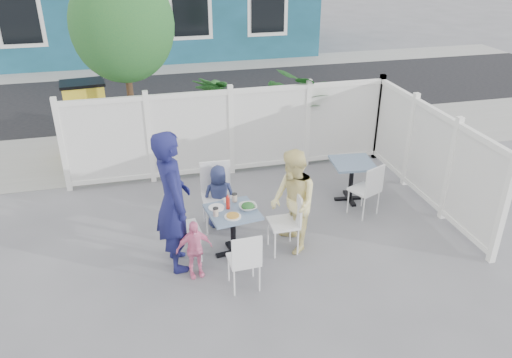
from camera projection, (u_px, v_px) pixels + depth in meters
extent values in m
plane|color=slate|center=(258.00, 243.00, 7.27)|extent=(80.00, 80.00, 0.00)
cube|color=gray|center=(214.00, 145.00, 10.56)|extent=(24.00, 2.60, 0.01)
cube|color=black|center=(192.00, 94.00, 13.77)|extent=(24.00, 5.00, 0.01)
cube|color=gray|center=(180.00, 67.00, 16.46)|extent=(24.00, 1.60, 0.01)
cube|color=black|center=(78.00, 19.00, 15.46)|extent=(1.20, 0.04, 1.40)
cube|color=black|center=(206.00, 14.00, 16.32)|extent=(1.20, 0.04, 1.40)
cube|color=white|center=(231.00, 132.00, 9.00)|extent=(5.80, 0.04, 1.40)
cube|color=white|center=(230.00, 92.00, 8.67)|extent=(5.86, 0.08, 0.08)
cube|color=white|center=(232.00, 169.00, 9.34)|extent=(5.86, 0.08, 0.12)
cube|color=white|center=(429.00, 155.00, 8.06)|extent=(0.04, 3.60, 1.40)
cube|color=white|center=(436.00, 112.00, 7.73)|extent=(0.08, 3.66, 0.08)
cube|color=white|center=(422.00, 196.00, 8.41)|extent=(0.08, 3.66, 0.12)
cylinder|color=#382316|center=(131.00, 103.00, 9.25)|extent=(0.12, 0.12, 2.40)
ellipsoid|color=#1B5627|center=(122.00, 26.00, 8.62)|extent=(1.80, 1.62, 1.98)
cube|color=gold|center=(88.00, 120.00, 9.89)|extent=(0.82, 0.62, 1.42)
imported|color=#1B5627|center=(219.00, 118.00, 9.58)|extent=(1.32, 1.32, 1.68)
imported|color=#1B5627|center=(306.00, 110.00, 9.84)|extent=(1.90, 2.01, 1.78)
cube|color=slate|center=(233.00, 212.00, 6.74)|extent=(0.74, 0.74, 0.04)
cylinder|color=black|center=(233.00, 233.00, 6.89)|extent=(0.08, 0.08, 0.64)
cube|color=black|center=(234.00, 252.00, 7.03)|extent=(0.52, 0.15, 0.04)
cube|color=black|center=(234.00, 252.00, 7.03)|extent=(0.15, 0.52, 0.04)
cube|color=slate|center=(353.00, 163.00, 8.14)|extent=(0.73, 0.73, 0.04)
cylinder|color=black|center=(351.00, 181.00, 8.29)|extent=(0.08, 0.08, 0.64)
cube|color=black|center=(349.00, 198.00, 8.43)|extent=(0.52, 0.13, 0.04)
cube|color=black|center=(349.00, 198.00, 8.43)|extent=(0.13, 0.52, 0.04)
cube|color=white|center=(184.00, 229.00, 6.77)|extent=(0.44, 0.46, 0.04)
cube|color=white|center=(169.00, 216.00, 6.60)|extent=(0.08, 0.42, 0.45)
cylinder|color=white|center=(194.00, 234.00, 7.07)|extent=(0.02, 0.02, 0.45)
cylinder|color=white|center=(201.00, 248.00, 6.77)|extent=(0.02, 0.02, 0.45)
cylinder|color=white|center=(171.00, 239.00, 6.96)|extent=(0.02, 0.02, 0.45)
cylinder|color=white|center=(176.00, 253.00, 6.66)|extent=(0.02, 0.02, 0.45)
cube|color=white|center=(283.00, 223.00, 6.92)|extent=(0.39, 0.41, 0.04)
cube|color=white|center=(297.00, 206.00, 6.85)|extent=(0.03, 0.41, 0.44)
cylinder|color=white|center=(275.00, 245.00, 6.83)|extent=(0.02, 0.02, 0.44)
cylinder|color=white|center=(268.00, 231.00, 7.14)|extent=(0.02, 0.02, 0.44)
cylinder|color=white|center=(298.00, 242.00, 6.91)|extent=(0.02, 0.02, 0.44)
cylinder|color=white|center=(290.00, 228.00, 7.21)|extent=(0.02, 0.02, 0.44)
cube|color=white|center=(218.00, 198.00, 7.46)|extent=(0.47, 0.45, 0.04)
cube|color=white|center=(215.00, 176.00, 7.52)|extent=(0.46, 0.05, 0.49)
cylinder|color=white|center=(233.00, 217.00, 7.44)|extent=(0.03, 0.03, 0.49)
cylinder|color=white|center=(207.00, 220.00, 7.37)|extent=(0.03, 0.03, 0.49)
cylinder|color=white|center=(229.00, 205.00, 7.77)|extent=(0.03, 0.03, 0.49)
cylinder|color=white|center=(204.00, 208.00, 7.70)|extent=(0.03, 0.03, 0.49)
cube|color=white|center=(244.00, 260.00, 6.22)|extent=(0.39, 0.37, 0.04)
cube|color=white|center=(247.00, 252.00, 5.97)|extent=(0.38, 0.04, 0.41)
cylinder|color=white|center=(229.00, 268.00, 6.40)|extent=(0.02, 0.02, 0.41)
cylinder|color=white|center=(253.00, 264.00, 6.48)|extent=(0.02, 0.02, 0.41)
cylinder|color=white|center=(234.00, 282.00, 6.14)|extent=(0.02, 0.02, 0.41)
cylinder|color=white|center=(259.00, 278.00, 6.22)|extent=(0.02, 0.02, 0.41)
cube|color=white|center=(364.00, 190.00, 7.84)|extent=(0.52, 0.51, 0.04)
cube|color=white|center=(375.00, 180.00, 7.60)|extent=(0.38, 0.19, 0.43)
cylinder|color=white|center=(348.00, 201.00, 7.95)|extent=(0.02, 0.02, 0.43)
cylinder|color=white|center=(362.00, 195.00, 8.14)|extent=(0.02, 0.02, 0.43)
cylinder|color=white|center=(364.00, 209.00, 7.72)|extent=(0.02, 0.02, 0.43)
cylinder|color=white|center=(378.00, 202.00, 7.91)|extent=(0.02, 0.02, 0.43)
imported|color=#181A51|center=(173.00, 202.00, 6.40)|extent=(0.54, 0.75, 1.93)
imported|color=yellow|center=(293.00, 202.00, 6.84)|extent=(0.61, 0.76, 1.49)
imported|color=navy|center=(219.00, 197.00, 7.49)|extent=(0.49, 0.32, 0.99)
imported|color=pink|center=(194.00, 249.00, 6.42)|extent=(0.50, 0.26, 0.82)
cylinder|color=white|center=(233.00, 216.00, 6.58)|extent=(0.22, 0.22, 0.01)
cylinder|color=white|center=(216.00, 208.00, 6.78)|extent=(0.22, 0.22, 0.02)
imported|color=white|center=(248.00, 207.00, 6.76)|extent=(0.24, 0.24, 0.06)
cylinder|color=beige|center=(216.00, 212.00, 6.58)|extent=(0.07, 0.07, 0.11)
cylinder|color=beige|center=(235.00, 198.00, 6.93)|extent=(0.07, 0.07, 0.11)
cylinder|color=red|center=(228.00, 203.00, 6.74)|extent=(0.05, 0.05, 0.17)
cylinder|color=white|center=(225.00, 200.00, 6.91)|extent=(0.03, 0.03, 0.07)
cylinder|color=black|center=(226.00, 200.00, 6.93)|extent=(0.03, 0.03, 0.07)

